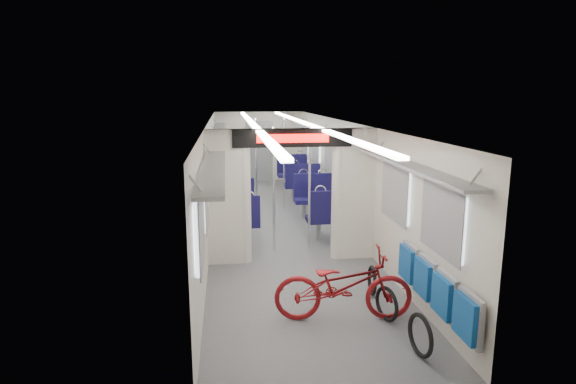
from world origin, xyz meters
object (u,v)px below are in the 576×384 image
at_px(bike_hoop_c, 372,282).
at_px(stanchion_near_left, 274,190).
at_px(seat_bay_near_right, 321,202).
at_px(seat_bay_far_left, 233,179).
at_px(stanchion_near_right, 309,189).
at_px(bicycle, 343,285).
at_px(bike_hoop_b, 387,306).
at_px(stanchion_far_right, 284,164).
at_px(seat_bay_near_left, 236,207).
at_px(stanchion_far_left, 256,166).
at_px(flip_bench, 434,287).
at_px(bike_hoop_a, 420,337).
at_px(seat_bay_far_right, 297,175).

bearing_deg(bike_hoop_c, stanchion_near_left, 118.89).
height_order(seat_bay_near_right, stanchion_near_left, stanchion_near_left).
height_order(seat_bay_far_left, stanchion_near_right, stanchion_near_right).
height_order(bicycle, bike_hoop_c, bicycle).
relative_size(bike_hoop_b, stanchion_far_right, 0.20).
distance_m(seat_bay_far_left, stanchion_far_right, 2.06).
bearing_deg(seat_bay_near_right, seat_bay_near_left, -174.51).
height_order(bicycle, stanchion_far_left, stanchion_far_left).
bearing_deg(stanchion_far_right, stanchion_far_left, -159.87).
bearing_deg(stanchion_near_left, flip_bench, -64.31).
bearing_deg(seat_bay_far_left, bike_hoop_a, -77.57).
distance_m(seat_bay_near_left, stanchion_far_right, 2.41).
distance_m(seat_bay_far_right, stanchion_near_left, 5.34).
bearing_deg(stanchion_far_right, bike_hoop_c, -83.50).
distance_m(flip_bench, bike_hoop_b, 0.69).
xyz_separation_m(bicycle, bike_hoop_a, (0.63, -0.98, -0.24)).
xyz_separation_m(seat_bay_far_left, stanchion_far_right, (1.26, -1.51, 0.61)).
height_order(bicycle, stanchion_near_left, stanchion_near_left).
distance_m(bicycle, seat_bay_near_left, 4.41).
distance_m(bicycle, stanchion_far_left, 6.01).
distance_m(stanchion_near_left, stanchion_far_right, 3.35).
distance_m(flip_bench, seat_bay_far_left, 8.47).
xyz_separation_m(bike_hoop_a, seat_bay_far_right, (-0.04, 9.04, 0.34)).
distance_m(bike_hoop_b, stanchion_near_left, 3.34).
bearing_deg(flip_bench, stanchion_near_right, 105.54).
distance_m(bicycle, flip_bench, 1.11).
xyz_separation_m(bike_hoop_c, stanchion_near_right, (-0.54, 2.24, 0.96)).
distance_m(stanchion_near_right, stanchion_far_right, 3.24).
bearing_deg(stanchion_near_right, bike_hoop_c, -76.41).
bearing_deg(bicycle, seat_bay_far_left, 15.68).
bearing_deg(seat_bay_far_left, bike_hoop_b, -76.82).
distance_m(seat_bay_far_left, seat_bay_far_right, 1.91).
bearing_deg(stanchion_near_right, seat_bay_far_left, 105.79).
distance_m(bike_hoop_c, seat_bay_near_left, 4.01).
bearing_deg(bicycle, stanchion_far_left, 13.24).
height_order(flip_bench, seat_bay_far_left, seat_bay_far_left).
height_order(bicycle, flip_bench, bicycle).
bearing_deg(seat_bay_near_left, bicycle, -73.14).
distance_m(flip_bench, seat_bay_near_left, 5.21).
bearing_deg(flip_bench, stanchion_near_left, 115.69).
distance_m(bike_hoop_b, seat_bay_near_right, 4.52).
distance_m(flip_bench, stanchion_far_right, 6.74).
distance_m(seat_bay_near_right, seat_bay_far_right, 3.66).
distance_m(bicycle, seat_bay_far_left, 7.80).
xyz_separation_m(bike_hoop_b, seat_bay_near_right, (0.04, 4.51, 0.35)).
relative_size(bike_hoop_a, stanchion_near_right, 0.22).
xyz_separation_m(bike_hoop_b, seat_bay_far_left, (-1.83, 7.80, 0.34)).
bearing_deg(bicycle, stanchion_far_right, 6.41).
bearing_deg(stanchion_far_right, seat_bay_near_left, -122.75).
bearing_deg(seat_bay_far_right, stanchion_far_left, -121.66).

